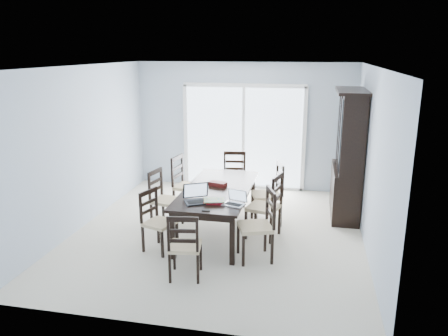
{
  "coord_description": "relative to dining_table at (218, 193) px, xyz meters",
  "views": [
    {
      "loc": [
        1.4,
        -6.32,
        2.83
      ],
      "look_at": [
        0.1,
        0.0,
        1.08
      ],
      "focal_mm": 35.0,
      "sensor_mm": 36.0,
      "label": 1
    }
  ],
  "objects": [
    {
      "name": "dining_table",
      "position": [
        0.0,
        0.0,
        0.0
      ],
      "size": [
        1.0,
        2.2,
        0.75
      ],
      "color": "black",
      "rests_on": "floor"
    },
    {
      "name": "ceiling",
      "position": [
        0.0,
        0.0,
        1.93
      ],
      "size": [
        5.0,
        5.0,
        0.0
      ],
      "primitive_type": "plane",
      "rotation": [
        3.14,
        0.0,
        0.0
      ],
      "color": "white",
      "rests_on": "back_wall"
    },
    {
      "name": "railing",
      "position": [
        0.0,
        4.5,
        -0.12
      ],
      "size": [
        4.5,
        0.06,
        1.1
      ],
      "primitive_type": "cube",
      "color": "#99999E",
      "rests_on": "balcony"
    },
    {
      "name": "chair_left_mid",
      "position": [
        -0.97,
        0.12,
        -0.09
      ],
      "size": [
        0.5,
        0.49,
        1.09
      ],
      "rotation": [
        0.0,
        0.0,
        -1.77
      ],
      "color": "black",
      "rests_on": "floor"
    },
    {
      "name": "chair_end_near",
      "position": [
        -0.09,
        -1.53,
        -0.13
      ],
      "size": [
        0.44,
        0.46,
        1.04
      ],
      "rotation": [
        0.0,
        0.0,
        0.15
      ],
      "color": "black",
      "rests_on": "floor"
    },
    {
      "name": "china_hutch",
      "position": [
        2.02,
        1.25,
        0.4
      ],
      "size": [
        0.5,
        1.38,
        2.2
      ],
      "color": "black",
      "rests_on": "floor"
    },
    {
      "name": "chair_right_far",
      "position": [
        0.8,
        0.62,
        -0.04
      ],
      "size": [
        0.58,
        0.57,
        1.2
      ],
      "rotation": [
        0.0,
        0.0,
        1.88
      ],
      "color": "black",
      "rests_on": "floor"
    },
    {
      "name": "book_stack",
      "position": [
        0.09,
        -0.67,
        0.1
      ],
      "size": [
        0.34,
        0.29,
        0.05
      ],
      "rotation": [
        0.0,
        0.0,
        0.11
      ],
      "color": "maroon",
      "rests_on": "dining_table"
    },
    {
      "name": "wall_right",
      "position": [
        2.25,
        0.0,
        0.63
      ],
      "size": [
        0.02,
        5.0,
        2.6
      ],
      "primitive_type": "cube",
      "color": "#ACBBCD",
      "rests_on": "floor"
    },
    {
      "name": "chair_left_near",
      "position": [
        -0.77,
        -0.75,
        -0.13
      ],
      "size": [
        0.5,
        0.49,
        1.03
      ],
      "rotation": [
        0.0,
        0.0,
        -1.9
      ],
      "color": "black",
      "rests_on": "floor"
    },
    {
      "name": "hot_tub",
      "position": [
        -0.6,
        3.42,
        -0.24
      ],
      "size": [
        1.87,
        1.73,
        0.86
      ],
      "rotation": [
        0.0,
        0.0,
        0.17
      ],
      "color": "brown",
      "rests_on": "balcony"
    },
    {
      "name": "game_box",
      "position": [
        -0.02,
        0.11,
        0.11
      ],
      "size": [
        0.3,
        0.21,
        0.07
      ],
      "primitive_type": "cube",
      "rotation": [
        0.0,
        0.0,
        -0.3
      ],
      "color": "#4C0F0F",
      "rests_on": "dining_table"
    },
    {
      "name": "balcony",
      "position": [
        0.0,
        3.5,
        -0.72
      ],
      "size": [
        4.5,
        2.0,
        0.1
      ],
      "primitive_type": "cube",
      "color": "gray",
      "rests_on": "ground"
    },
    {
      "name": "chair_left_far",
      "position": [
        -0.8,
        0.81,
        -0.05
      ],
      "size": [
        0.52,
        0.51,
        1.18
      ],
      "rotation": [
        0.0,
        0.0,
        -1.73
      ],
      "color": "black",
      "rests_on": "floor"
    },
    {
      "name": "floor",
      "position": [
        0.0,
        0.0,
        -0.67
      ],
      "size": [
        5.0,
        5.0,
        0.0
      ],
      "primitive_type": "plane",
      "color": "beige",
      "rests_on": "ground"
    },
    {
      "name": "chair_right_mid",
      "position": [
        0.82,
        -0.02,
        -0.04
      ],
      "size": [
        0.55,
        0.54,
        1.19
      ],
      "rotation": [
        0.0,
        0.0,
        1.33
      ],
      "color": "black",
      "rests_on": "floor"
    },
    {
      "name": "chair_right_near",
      "position": [
        0.79,
        -0.73,
        -0.05
      ],
      "size": [
        0.57,
        0.57,
        1.17
      ],
      "rotation": [
        0.0,
        0.0,
        1.92
      ],
      "color": "black",
      "rests_on": "floor"
    },
    {
      "name": "chair_end_far",
      "position": [
        -0.01,
        1.51,
        -0.08
      ],
      "size": [
        0.48,
        0.49,
        1.12
      ],
      "rotation": [
        0.0,
        0.0,
        3.28
      ],
      "color": "black",
      "rests_on": "floor"
    },
    {
      "name": "back_wall",
      "position": [
        0.0,
        2.5,
        0.63
      ],
      "size": [
        4.5,
        0.02,
        2.6
      ],
      "primitive_type": "cube",
      "color": "#ACBBCD",
      "rests_on": "floor"
    },
    {
      "name": "sliding_door",
      "position": [
        0.0,
        2.48,
        0.41
      ],
      "size": [
        2.52,
        0.05,
        2.18
      ],
      "color": "silver",
      "rests_on": "floor"
    },
    {
      "name": "laptop_silver",
      "position": [
        0.38,
        -0.7,
        0.13
      ],
      "size": [
        0.34,
        0.28,
        0.2
      ],
      "rotation": [
        0.0,
        0.0,
        -0.3
      ],
      "color": "silver",
      "rests_on": "dining_table"
    },
    {
      "name": "cell_phone",
      "position": [
        0.06,
        -1.0,
        0.08
      ],
      "size": [
        0.12,
        0.07,
        0.01
      ],
      "primitive_type": "cube",
      "rotation": [
        0.0,
        0.0,
        0.12
      ],
      "color": "black",
      "rests_on": "dining_table"
    },
    {
      "name": "laptop_dark",
      "position": [
        -0.13,
        -0.7,
        0.14
      ],
      "size": [
        0.45,
        0.4,
        0.25
      ],
      "rotation": [
        0.0,
        0.0,
        0.49
      ],
      "color": "black",
      "rests_on": "dining_table"
    },
    {
      "name": "wall_left",
      "position": [
        -2.25,
        0.0,
        0.63
      ],
      "size": [
        0.02,
        5.0,
        2.6
      ],
      "primitive_type": "cube",
      "color": "#ACBBCD",
      "rests_on": "floor"
    }
  ]
}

